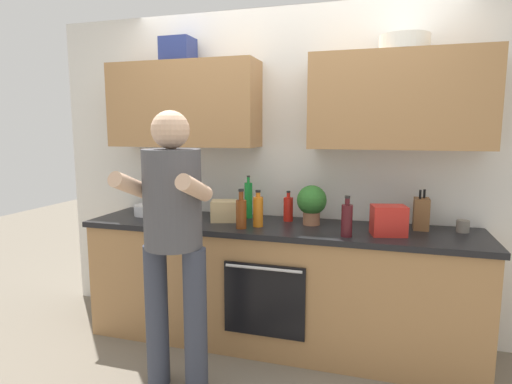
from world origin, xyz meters
name	(u,v)px	position (x,y,z in m)	size (l,w,h in m)	color
ground_plane	(276,342)	(0.00, 0.00, 0.00)	(12.00, 12.00, 0.00)	#756B5B
back_wall_unit	(286,141)	(0.00, 0.27, 1.50)	(4.00, 0.38, 2.50)	silver
counter	(276,284)	(0.00, 0.00, 0.45)	(2.84, 0.67, 0.90)	#A37547
person_standing	(173,229)	(-0.45, -0.72, 1.00)	(0.49, 0.45, 1.69)	#383D4C
bottle_juice	(258,211)	(-0.12, -0.08, 1.01)	(0.07, 0.07, 0.26)	orange
bottle_oil	(166,207)	(-0.83, -0.12, 1.01)	(0.05, 0.05, 0.25)	olive
bottle_water	(178,206)	(-0.73, -0.12, 1.02)	(0.08, 0.08, 0.28)	silver
bottle_soy	(194,199)	(-0.69, 0.08, 1.04)	(0.07, 0.07, 0.34)	black
bottle_hotsauce	(288,209)	(0.05, 0.16, 0.99)	(0.07, 0.07, 0.23)	red
bottle_soda	(248,200)	(-0.27, 0.18, 1.04)	(0.06, 0.06, 0.33)	#198C33
bottle_vinegar	(241,213)	(-0.21, -0.17, 1.01)	(0.07, 0.07, 0.28)	brown
bottle_wine	(347,220)	(0.51, -0.19, 1.01)	(0.07, 0.07, 0.27)	#471419
cup_stoneware	(463,226)	(1.25, 0.15, 0.94)	(0.08, 0.08, 0.08)	slate
mixing_bowl	(147,210)	(-1.08, 0.04, 0.94)	(0.20, 0.20, 0.09)	silver
knife_block	(421,214)	(0.98, 0.16, 1.01)	(0.10, 0.14, 0.28)	brown
potted_herb	(312,202)	(0.24, 0.09, 1.06)	(0.21, 0.21, 0.29)	#9E6647
grocery_bag_crisps	(389,220)	(0.77, -0.08, 1.00)	(0.22, 0.15, 0.20)	red
grocery_bag_bread	(224,211)	(-0.41, 0.02, 0.98)	(0.19, 0.16, 0.16)	tan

